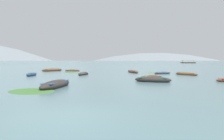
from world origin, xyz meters
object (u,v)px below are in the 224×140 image
rowboat_12 (52,70)px  rowboat_4 (56,85)px  rowboat_9 (32,74)px  rowboat_1 (133,72)px  rowboat_2 (151,77)px  rowboat_0 (186,74)px  rowboat_7 (153,80)px  ferry_0 (188,63)px  rowboat_11 (162,73)px  rowboat_5 (72,70)px  rowboat_6 (83,74)px

rowboat_12 → rowboat_4: bearing=-64.1°
rowboat_9 → rowboat_1: bearing=31.8°
rowboat_2 → rowboat_0: bearing=46.2°
rowboat_7 → rowboat_4: bearing=-148.2°
rowboat_2 → ferry_0: ferry_0 is taller
rowboat_0 → rowboat_11: bearing=148.7°
rowboat_5 → rowboat_9: size_ratio=0.97×
rowboat_1 → rowboat_5: 12.78m
rowboat_0 → rowboat_2: bearing=-133.8°
rowboat_5 → ferry_0: 125.01m
rowboat_0 → rowboat_12: 25.64m
rowboat_1 → rowboat_12: bearing=171.3°
rowboat_9 → rowboat_0: bearing=10.8°
rowboat_6 → rowboat_4: bearing=-83.5°
rowboat_0 → rowboat_11: 3.79m
rowboat_9 → rowboat_5: bearing=81.0°
rowboat_2 → rowboat_5: size_ratio=1.02×
rowboat_0 → rowboat_5: rowboat_0 is taller
rowboat_5 → rowboat_7: rowboat_7 is taller
rowboat_1 → rowboat_5: bearing=166.3°
rowboat_9 → rowboat_12: rowboat_12 is taller
rowboat_7 → rowboat_9: bearing=161.5°
rowboat_7 → ferry_0: bearing=74.2°
rowboat_7 → rowboat_11: 12.08m
rowboat_0 → rowboat_9: rowboat_9 is taller
rowboat_0 → rowboat_12: bearing=163.9°
rowboat_1 → ferry_0: 123.27m
rowboat_1 → rowboat_4: rowboat_4 is taller
rowboat_2 → rowboat_11: rowboat_2 is taller
rowboat_4 → rowboat_11: (10.69, 16.90, -0.09)m
rowboat_4 → rowboat_7: 9.64m
rowboat_4 → rowboat_7: rowboat_4 is taller
rowboat_1 → rowboat_12: size_ratio=1.06×
rowboat_4 → rowboat_11: size_ratio=1.39×
rowboat_0 → ferry_0: (31.31, 121.38, 0.28)m
rowboat_1 → rowboat_2: rowboat_1 is taller
ferry_0 → rowboat_0: bearing=-104.5°
rowboat_2 → rowboat_12: rowboat_12 is taller
rowboat_7 → ferry_0: (37.06, 131.23, 0.23)m
rowboat_12 → rowboat_1: bearing=-8.7°
rowboat_6 → rowboat_7: bearing=-40.1°
rowboat_0 → rowboat_9: size_ratio=1.02×
rowboat_11 → rowboat_12: (-21.39, 5.14, 0.08)m
rowboat_0 → rowboat_7: 11.40m
rowboat_9 → rowboat_11: rowboat_9 is taller
ferry_0 → rowboat_5: bearing=-114.5°
rowboat_1 → rowboat_2: size_ratio=1.43×
rowboat_1 → ferry_0: size_ratio=0.41×
rowboat_5 → rowboat_11: bearing=-18.1°
rowboat_0 → rowboat_12: rowboat_12 is taller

